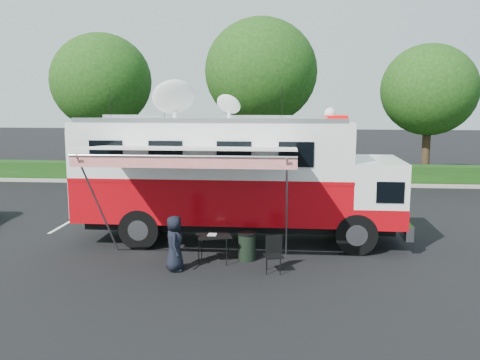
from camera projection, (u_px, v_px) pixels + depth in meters
The scene contains 9 objects.
ground_plane at pixel (239, 240), 17.29m from camera, with size 120.00×120.00×0.00m, color black.
back_border at pixel (282, 89), 29.10m from camera, with size 60.00×6.14×8.87m.
stall_lines at pixel (233, 219), 20.28m from camera, with size 24.12×5.50×0.01m.
command_truck at pixel (236, 176), 16.97m from camera, with size 10.25×2.82×4.92m.
awning at pixel (190, 152), 14.01m from camera, with size 5.60×2.87×3.38m.
person at pixel (175, 270), 14.30m from camera, with size 0.73×0.48×1.50m, color black.
folding_table at pixel (214, 237), 14.86m from camera, with size 1.08×0.89×0.80m.
folding_chair at pixel (274, 251), 14.15m from camera, with size 0.57×0.60×0.96m.
trash_bin at pixel (247, 246), 15.15m from camera, with size 0.53×0.53×0.80m.
Camera 1 is at (1.58, -16.70, 4.61)m, focal length 40.00 mm.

